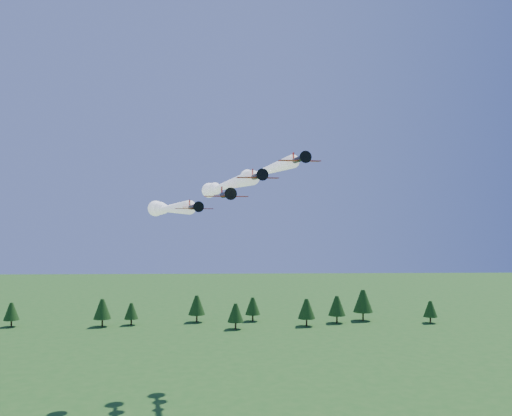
{
  "coord_description": "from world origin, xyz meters",
  "views": [
    {
      "loc": [
        -1.59,
        -100.48,
        40.01
      ],
      "look_at": [
        1.91,
        0.0,
        41.52
      ],
      "focal_mm": 40.0,
      "sensor_mm": 36.0,
      "label": 1
    }
  ],
  "objects_px": {
    "plane_slot": "(226,195)",
    "plane_left": "(167,209)",
    "plane_lead": "(224,186)",
    "plane_right": "(262,172)"
  },
  "relations": [
    {
      "from": "plane_left",
      "to": "plane_slot",
      "type": "distance_m",
      "value": 19.91
    },
    {
      "from": "plane_slot",
      "to": "plane_left",
      "type": "bearing_deg",
      "value": 117.89
    },
    {
      "from": "plane_left",
      "to": "plane_right",
      "type": "relative_size",
      "value": 0.77
    },
    {
      "from": "plane_lead",
      "to": "plane_right",
      "type": "distance_m",
      "value": 12.97
    },
    {
      "from": "plane_left",
      "to": "plane_slot",
      "type": "relative_size",
      "value": 4.55
    },
    {
      "from": "plane_right",
      "to": "plane_lead",
      "type": "bearing_deg",
      "value": -145.22
    },
    {
      "from": "plane_left",
      "to": "plane_right",
      "type": "height_order",
      "value": "plane_right"
    },
    {
      "from": "plane_left",
      "to": "plane_right",
      "type": "distance_m",
      "value": 24.53
    },
    {
      "from": "plane_lead",
      "to": "plane_left",
      "type": "distance_m",
      "value": 13.05
    },
    {
      "from": "plane_right",
      "to": "plane_slot",
      "type": "distance_m",
      "value": 26.54
    }
  ]
}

